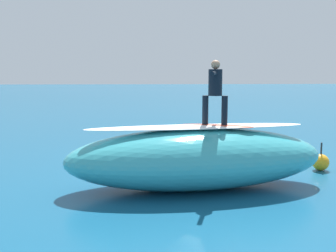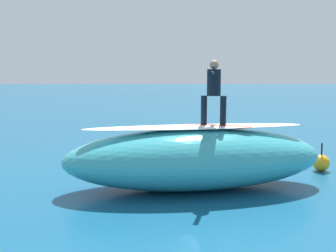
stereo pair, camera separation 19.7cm
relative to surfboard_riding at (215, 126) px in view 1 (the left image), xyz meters
name	(u,v)px [view 1 (the left image)]	position (x,y,z in m)	size (l,w,h in m)	color
ground_plane	(192,162)	(0.29, -2.89, -1.61)	(120.00, 120.00, 0.00)	#145175
wave_crest	(196,159)	(0.47, 0.06, -0.83)	(6.71, 2.45, 1.57)	teal
wave_foam_lip	(197,127)	(0.47, 0.06, -0.01)	(5.70, 0.86, 0.08)	white
surfboard_riding	(215,126)	(0.00, 0.00, 0.00)	(1.98, 0.45, 0.09)	#E0563D
surfer_riding	(215,87)	(0.00, 0.00, 0.99)	(0.63, 1.52, 1.63)	black
surfboard_paddling	(136,149)	(2.18, -5.07, -1.57)	(2.50, 0.54, 0.08)	#EAE5C6
surfer_paddling	(134,144)	(2.27, -5.15, -1.41)	(1.28, 1.19, 0.28)	black
buoy_marker	(321,162)	(-3.50, -1.64, -1.36)	(0.50, 0.50, 0.86)	orange
foam_patch_near	(166,184)	(1.25, -0.11, -1.54)	(0.92, 0.91, 0.15)	white
foam_patch_mid	(203,145)	(-0.42, -5.55, -1.53)	(0.84, 0.55, 0.16)	white
foam_patch_far	(131,162)	(2.29, -2.80, -1.56)	(1.00, 0.87, 0.12)	white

